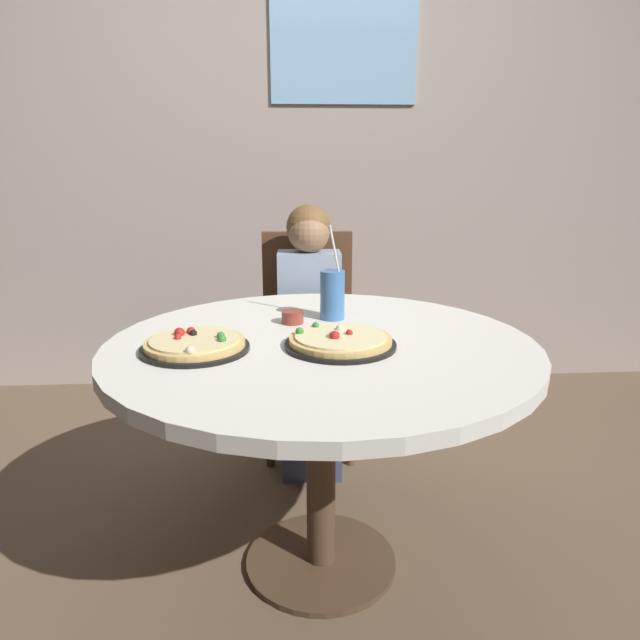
# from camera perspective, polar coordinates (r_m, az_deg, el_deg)

# --- Properties ---
(ground_plane) EXTENTS (8.00, 8.00, 0.00)m
(ground_plane) POSITION_cam_1_polar(r_m,az_deg,el_deg) (2.03, 0.09, -22.72)
(ground_plane) COLOR brown
(wall_with_window) EXTENTS (5.20, 0.14, 2.90)m
(wall_with_window) POSITION_cam_1_polar(r_m,az_deg,el_deg) (3.30, -1.85, 18.84)
(wall_with_window) COLOR #A8998E
(wall_with_window) RESTS_ON ground_plane
(dining_table) EXTENTS (1.24, 1.24, 0.75)m
(dining_table) POSITION_cam_1_polar(r_m,az_deg,el_deg) (1.71, 0.10, -5.13)
(dining_table) COLOR silver
(dining_table) RESTS_ON ground_plane
(chair_wooden) EXTENTS (0.41, 0.41, 0.95)m
(chair_wooden) POSITION_cam_1_polar(r_m,az_deg,el_deg) (2.59, -1.10, -0.84)
(chair_wooden) COLOR brown
(chair_wooden) RESTS_ON ground_plane
(diner_child) EXTENTS (0.26, 0.42, 1.08)m
(diner_child) POSITION_cam_1_polar(r_m,az_deg,el_deg) (2.43, -1.01, -3.09)
(diner_child) COLOR #3F4766
(diner_child) RESTS_ON ground_plane
(pizza_veggie) EXTENTS (0.31, 0.31, 0.05)m
(pizza_veggie) POSITION_cam_1_polar(r_m,az_deg,el_deg) (1.62, 1.99, -2.08)
(pizza_veggie) COLOR black
(pizza_veggie) RESTS_ON dining_table
(pizza_cheese) EXTENTS (0.30, 0.30, 0.05)m
(pizza_cheese) POSITION_cam_1_polar(r_m,az_deg,el_deg) (1.63, -12.17, -2.39)
(pizza_cheese) COLOR black
(pizza_cheese) RESTS_ON dining_table
(soda_cup) EXTENTS (0.08, 0.08, 0.31)m
(soda_cup) POSITION_cam_1_polar(r_m,az_deg,el_deg) (1.89, 1.23, 2.51)
(soda_cup) COLOR #3F72B2
(soda_cup) RESTS_ON dining_table
(sauce_bowl) EXTENTS (0.07, 0.07, 0.04)m
(sauce_bowl) POSITION_cam_1_polar(r_m,az_deg,el_deg) (1.86, -2.71, 0.29)
(sauce_bowl) COLOR brown
(sauce_bowl) RESTS_ON dining_table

